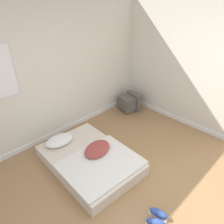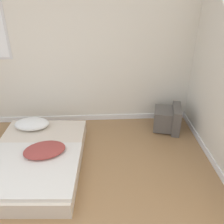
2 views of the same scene
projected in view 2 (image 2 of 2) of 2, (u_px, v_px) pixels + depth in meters
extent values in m
cube|color=silver|center=(40.00, 47.00, 3.83)|extent=(7.25, 0.06, 2.60)
cube|color=white|center=(49.00, 119.00, 4.40)|extent=(7.25, 0.02, 0.09)
cube|color=beige|center=(36.00, 159.00, 3.34)|extent=(1.27, 1.76, 0.20)
ellipsoid|color=white|center=(32.00, 124.00, 3.81)|extent=(0.54, 0.37, 0.14)
cube|color=silver|center=(27.00, 168.00, 3.00)|extent=(1.26, 1.05, 0.05)
ellipsoid|color=#993D38|center=(44.00, 150.00, 3.21)|extent=(0.61, 0.49, 0.11)
cube|color=#56514C|center=(163.00, 119.00, 4.10)|extent=(0.37, 0.44, 0.34)
cube|color=#56514C|center=(176.00, 119.00, 4.06)|extent=(0.23, 0.48, 0.42)
cube|color=black|center=(180.00, 119.00, 4.04)|extent=(0.09, 0.37, 0.30)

